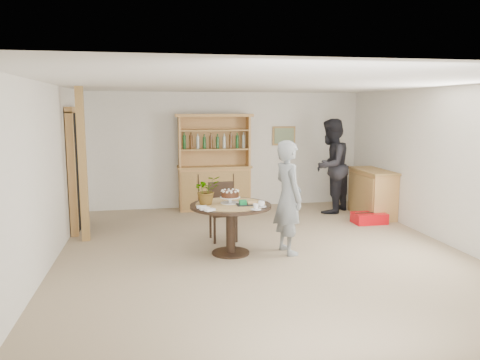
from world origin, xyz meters
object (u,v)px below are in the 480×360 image
Objects in this scene: dining_table at (231,214)px; dining_chair at (222,207)px; adult_person at (331,166)px; red_suitcase at (369,218)px; sideboard at (372,193)px; teen_boy at (288,197)px; hutch at (214,177)px.

dining_table is 1.27× the size of dining_chair.
adult_person reaches higher than dining_table.
dining_chair is at bearing -170.49° from red_suitcase.
sideboard is 2.08× the size of red_suitcase.
sideboard is at bearing -59.35° from teen_boy.
red_suitcase is (2.71, -1.81, -0.59)m from hutch.
sideboard is 1.05× the size of dining_table.
red_suitcase is (2.89, 1.37, -0.50)m from dining_table.
hutch is at bearing 81.77° from dining_chair.
sideboard is 1.33× the size of dining_chair.
red_suitcase is at bearing -119.90° from sideboard.
dining_chair is 2.97m from red_suitcase.
dining_chair reaches higher than red_suitcase.
hutch is at bearing 157.79° from sideboard.
dining_chair reaches higher than dining_table.
teen_boy reaches higher than dining_table.
adult_person reaches higher than red_suitcase.
hutch is 2.47m from adult_person.
hutch is 3.36× the size of red_suitcase.
adult_person is (2.33, -0.76, 0.28)m from hutch.
adult_person is at bearing 43.98° from dining_table.
dining_chair reaches higher than sideboard.
dining_chair is 0.56× the size of teen_boy.
sideboard is 0.65× the size of adult_person.
hutch is at bearing 145.23° from red_suitcase.
hutch reaches higher than teen_boy.
teen_boy is (0.86, -0.93, 0.31)m from dining_chair.
adult_person is at bearing 146.13° from sideboard.
dining_table is at bearing 73.20° from teen_boy.
dining_chair is 3.00m from adult_person.
sideboard is at bearing 59.07° from red_suitcase.
adult_person is at bearing 109.11° from red_suitcase.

